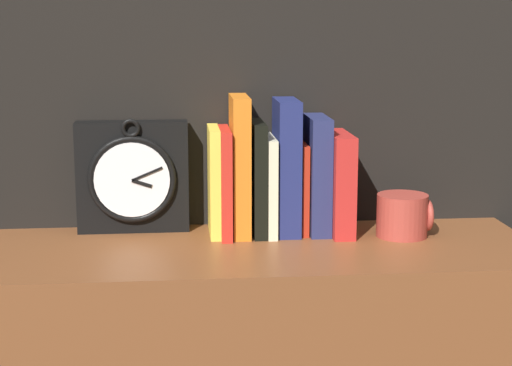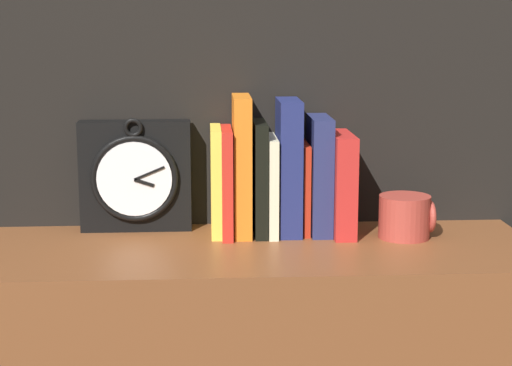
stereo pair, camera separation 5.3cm
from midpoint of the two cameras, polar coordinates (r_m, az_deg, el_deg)
clock at (r=1.63m, az=-9.14°, el=0.40°), size 0.21×0.06×0.22m
book_slot0_yellow at (r=1.60m, az=-3.76°, el=0.13°), size 0.02×0.12×0.20m
book_slot1_red at (r=1.59m, az=-3.04°, el=0.06°), size 0.02×0.14×0.20m
book_slot2_orange at (r=1.59m, az=-2.03°, el=1.17°), size 0.03×0.13×0.26m
book_slot3_black at (r=1.60m, az=-0.81°, el=0.34°), size 0.02×0.13×0.21m
book_slot4_cream at (r=1.60m, az=-0.03°, el=-0.15°), size 0.02×0.13×0.18m
book_slot5_navy at (r=1.60m, az=1.11°, el=1.10°), size 0.04×0.12×0.25m
book_slot6_red at (r=1.62m, az=2.14°, el=-0.27°), size 0.01×0.11×0.17m
book_slot7_navy at (r=1.61m, az=3.16°, el=0.57°), size 0.04×0.13×0.22m
book_slot8_red at (r=1.61m, az=4.61°, el=-0.01°), size 0.04×0.15×0.19m
mug at (r=1.61m, az=8.89°, el=-2.15°), size 0.10×0.09×0.08m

